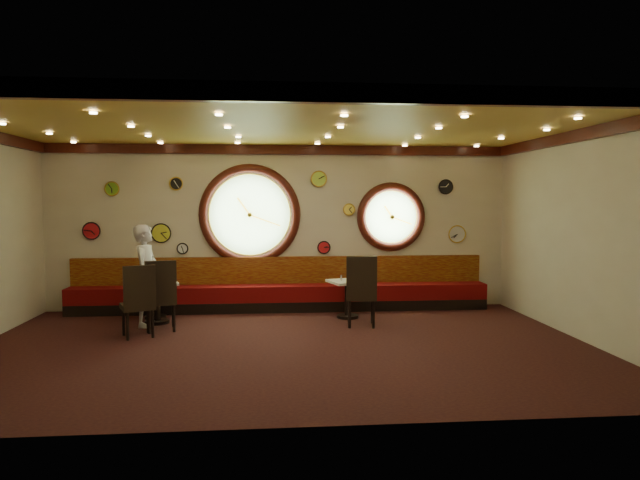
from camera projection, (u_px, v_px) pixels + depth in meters
The scene contains 43 objects.
floor at pixel (285, 346), 8.33m from camera, with size 9.00×6.00×0.00m, color black.
ceiling at pixel (285, 125), 8.11m from camera, with size 9.00×6.00×0.02m, color gold.
wall_back at pixel (281, 227), 11.20m from camera, with size 9.00×0.02×3.20m, color beige.
wall_front at pixel (294, 258), 5.24m from camera, with size 9.00×0.02×3.20m, color beige.
wall_right at pixel (582, 235), 8.62m from camera, with size 0.02×6.00×3.20m, color beige.
molding_back at pixel (280, 150), 11.05m from camera, with size 9.00×0.10×0.18m, color #37100A.
molding_front at pixel (293, 93), 5.18m from camera, with size 9.00×0.10×0.18m, color #37100A.
molding_right at pixel (582, 135), 8.51m from camera, with size 0.10×6.00×0.18m, color #37100A.
banquette_base at pixel (281, 305), 11.03m from camera, with size 8.00×0.55×0.20m, color black.
banquette_seat at pixel (281, 293), 11.01m from camera, with size 8.00×0.55×0.30m, color #59070A.
banquette_back at pixel (281, 271), 11.20m from camera, with size 8.00×0.10×0.55m, color #5F0F07.
porthole_left_glass at pixel (250, 215), 11.13m from camera, with size 1.66×1.66×0.02m, color #92C475.
porthole_left_frame at pixel (250, 215), 11.11m from camera, with size 1.98×1.98×0.18m, color #37100A.
porthole_left_ring at pixel (250, 215), 11.08m from camera, with size 1.61×1.61×0.03m, color gold.
porthole_right_glass at pixel (391, 217), 11.38m from camera, with size 1.10×1.10×0.02m, color #92C475.
porthole_right_frame at pixel (391, 217), 11.36m from camera, with size 1.38×1.38×0.18m, color #37100A.
porthole_right_ring at pixel (391, 217), 11.33m from camera, with size 1.09×1.09×0.03m, color gold.
wall_clock_0 at pixel (319, 179), 11.16m from camera, with size 0.30×0.30×0.03m, color #B3E146.
wall_clock_1 at pixel (457, 234), 11.49m from camera, with size 0.34×0.34×0.03m, color silver.
wall_clock_2 at pixel (112, 189), 10.82m from camera, with size 0.26×0.26×0.03m, color #72B223.
wall_clock_3 at pixel (349, 209), 11.26m from camera, with size 0.22×0.22×0.03m, color #FFEA54.
wall_clock_4 at pixel (92, 231), 10.85m from camera, with size 0.32×0.32×0.03m, color red.
wall_clock_5 at pixel (324, 247), 11.27m from camera, with size 0.24×0.24×0.03m, color red.
wall_clock_6 at pixel (161, 233), 10.96m from camera, with size 0.36×0.36×0.03m, color gold.
wall_clock_7 at pixel (183, 248), 11.02m from camera, with size 0.20×0.20×0.03m, color white.
wall_clock_8 at pixel (176, 184), 10.92m from camera, with size 0.24×0.24×0.03m, color black.
wall_clock_9 at pixel (446, 187), 11.40m from camera, with size 0.28×0.28×0.03m, color black.
table_a at pixel (155, 295), 10.27m from camera, with size 0.61×0.61×0.67m.
table_b at pixel (157, 297), 9.86m from camera, with size 0.84×0.84×0.73m.
table_c at pixel (348, 294), 10.31m from camera, with size 0.78×0.78×0.68m.
chair_a at pixel (139, 296), 8.79m from camera, with size 0.62×0.62×0.70m.
chair_b at pixel (161, 291), 9.21m from camera, with size 0.57×0.57×0.72m.
chair_c at pixel (361, 286), 9.54m from camera, with size 0.57×0.57×0.75m.
condiment_a_salt at pixel (153, 279), 10.32m from camera, with size 0.03×0.03×0.09m, color silver.
condiment_b_salt at pixel (154, 278), 9.90m from camera, with size 0.04×0.04×0.11m, color silver.
condiment_c_salt at pixel (341, 278), 10.28m from camera, with size 0.04×0.04×0.10m, color silver.
condiment_a_pepper at pixel (156, 279), 10.25m from camera, with size 0.03×0.03×0.09m, color silver.
condiment_b_pepper at pixel (156, 279), 9.77m from camera, with size 0.04×0.04×0.11m, color silver.
condiment_c_pepper at pixel (349, 278), 10.24m from camera, with size 0.04×0.04×0.11m, color silver.
condiment_a_bottle at pixel (158, 277), 10.34m from camera, with size 0.05×0.05×0.16m, color orange.
condiment_b_bottle at pixel (163, 276), 9.97m from camera, with size 0.05×0.05×0.15m, color gold.
condiment_c_bottle at pixel (355, 275), 10.35m from camera, with size 0.06×0.06×0.18m, color orange.
waiter at pixel (147, 275), 9.64m from camera, with size 0.63×0.41×1.72m, color white.
Camera 1 is at (-0.23, -8.22, 2.13)m, focal length 32.00 mm.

